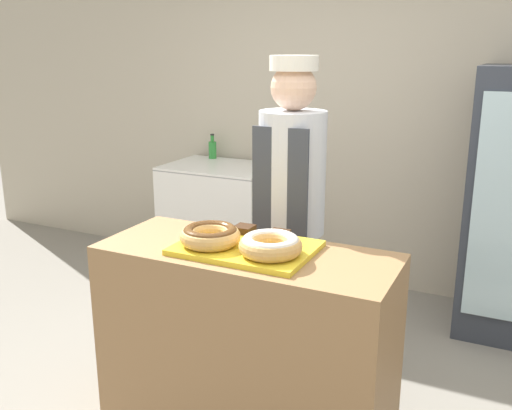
% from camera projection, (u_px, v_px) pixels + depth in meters
% --- Properties ---
extents(wall_back, '(8.00, 0.06, 2.70)m').
position_uv_depth(wall_back, '(375.00, 112.00, 4.22)').
color(wall_back, '#BCB29E').
rests_on(wall_back, ground_plane).
extents(display_counter, '(1.31, 0.53, 0.96)m').
position_uv_depth(display_counter, '(247.00, 349.00, 2.60)').
color(display_counter, '#997047').
rests_on(display_counter, ground_plane).
extents(serving_tray, '(0.59, 0.42, 0.02)m').
position_uv_depth(serving_tray, '(246.00, 248.00, 2.47)').
color(serving_tray, yellow).
rests_on(serving_tray, display_counter).
extents(donut_chocolate_glaze, '(0.27, 0.27, 0.08)m').
position_uv_depth(donut_chocolate_glaze, '(210.00, 235.00, 2.47)').
color(donut_chocolate_glaze, tan).
rests_on(donut_chocolate_glaze, serving_tray).
extents(donut_light_glaze, '(0.27, 0.27, 0.08)m').
position_uv_depth(donut_light_glaze, '(271.00, 244.00, 2.35)').
color(donut_light_glaze, tan).
rests_on(donut_light_glaze, serving_tray).
extents(brownie_back_left, '(0.09, 0.09, 0.03)m').
position_uv_depth(brownie_back_left, '(244.00, 229.00, 2.64)').
color(brownie_back_left, '#382111').
rests_on(brownie_back_left, serving_tray).
extents(brownie_back_right, '(0.09, 0.09, 0.03)m').
position_uv_depth(brownie_back_right, '(279.00, 234.00, 2.57)').
color(brownie_back_right, '#382111').
rests_on(brownie_back_right, serving_tray).
extents(baker_person, '(0.35, 0.35, 1.77)m').
position_uv_depth(baker_person, '(291.00, 215.00, 3.02)').
color(baker_person, '#4C4C51').
rests_on(baker_person, ground_plane).
extents(chest_freezer, '(0.85, 0.62, 0.92)m').
position_uv_depth(chest_freezer, '(221.00, 221.00, 4.60)').
color(chest_freezer, white).
rests_on(chest_freezer, ground_plane).
extents(bottle_amber, '(0.07, 0.07, 0.24)m').
position_uv_depth(bottle_amber, '(268.00, 153.00, 4.48)').
color(bottle_amber, '#99661E').
rests_on(bottle_amber, chest_freezer).
extents(bottle_green, '(0.06, 0.06, 0.21)m').
position_uv_depth(bottle_green, '(212.00, 149.00, 4.75)').
color(bottle_green, '#2D8C38').
rests_on(bottle_green, chest_freezer).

